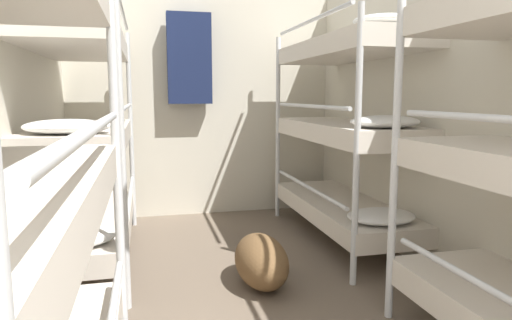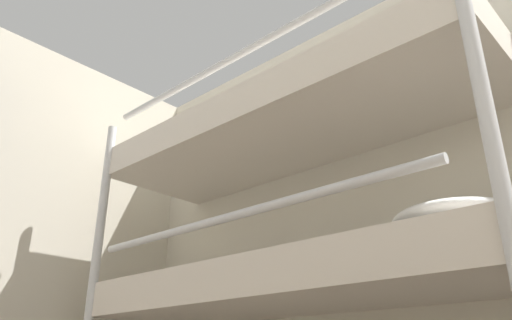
% 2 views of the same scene
% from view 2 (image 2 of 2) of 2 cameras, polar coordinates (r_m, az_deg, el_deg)
% --- Properties ---
extents(bunk_stack_right_far, '(0.65, 1.87, 1.89)m').
position_cam_2_polar(bunk_stack_right_far, '(1.96, 5.15, -13.67)').
color(bunk_stack_right_far, silver).
rests_on(bunk_stack_right_far, ground_plane).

